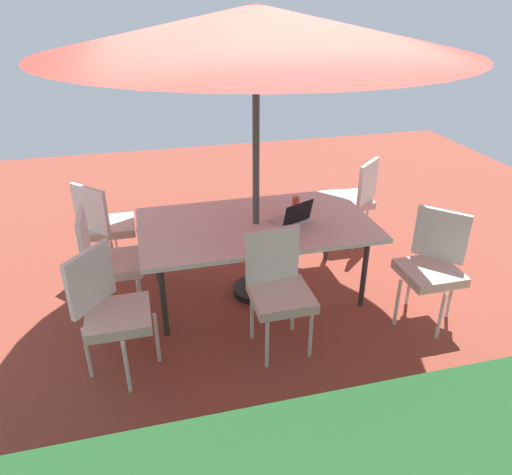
% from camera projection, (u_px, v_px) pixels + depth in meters
% --- Properties ---
extents(ground_plane, '(10.00, 10.00, 0.02)m').
position_uv_depth(ground_plane, '(256.00, 293.00, 4.65)').
color(ground_plane, brown).
extents(dining_table, '(2.08, 1.18, 0.74)m').
position_uv_depth(dining_table, '(256.00, 227.00, 4.33)').
color(dining_table, silver).
rests_on(dining_table, ground_plane).
extents(patio_umbrella, '(3.32, 3.32, 2.51)m').
position_uv_depth(patio_umbrella, '(256.00, 30.00, 3.58)').
color(patio_umbrella, '#4C4C4C').
rests_on(patio_umbrella, ground_plane).
extents(chair_southwest, '(0.58, 0.59, 0.98)m').
position_uv_depth(chair_southwest, '(354.00, 196.00, 5.36)').
color(chair_southwest, beige).
rests_on(chair_southwest, ground_plane).
extents(chair_northeast, '(0.58, 0.58, 0.98)m').
position_uv_depth(chair_northeast, '(110.00, 307.00, 3.48)').
color(chair_northeast, beige).
rests_on(chair_northeast, ground_plane).
extents(chair_northwest, '(0.59, 0.59, 0.98)m').
position_uv_depth(chair_northwest, '(433.00, 263.00, 4.05)').
color(chair_northwest, beige).
rests_on(chair_northwest, ground_plane).
extents(chair_southeast, '(0.59, 0.59, 0.98)m').
position_uv_depth(chair_southeast, '(105.00, 223.00, 4.74)').
color(chair_southeast, beige).
rests_on(chair_southeast, ground_plane).
extents(chair_north, '(0.47, 0.48, 0.98)m').
position_uv_depth(chair_north, '(279.00, 286.00, 3.73)').
color(chair_north, beige).
rests_on(chair_north, ground_plane).
extents(chair_east, '(0.46, 0.46, 0.98)m').
position_uv_depth(chair_east, '(106.00, 259.00, 4.11)').
color(chair_east, beige).
rests_on(chair_east, ground_plane).
extents(laptop, '(0.39, 0.36, 0.21)m').
position_uv_depth(laptop, '(293.00, 217.00, 4.30)').
color(laptop, '#B7B7BC').
rests_on(laptop, dining_table).
extents(cup, '(0.07, 0.07, 0.10)m').
position_uv_depth(cup, '(296.00, 202.00, 4.59)').
color(cup, '#CC4C33').
rests_on(cup, dining_table).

